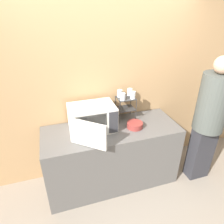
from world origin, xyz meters
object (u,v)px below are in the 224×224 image
at_px(microwave, 92,119).
at_px(glass_front_left, 123,97).
at_px(bowl, 135,125).
at_px(glass_back_left, 120,93).
at_px(glass_back_right, 130,92).
at_px(person, 210,117).
at_px(glass_front_right, 133,95).
at_px(dish_rack, 126,104).

relative_size(microwave, glass_front_left, 7.24).
distance_m(microwave, bowl, 0.57).
bearing_deg(glass_back_left, glass_back_right, 2.01).
height_order(glass_back_right, glass_back_left, same).
bearing_deg(glass_back_right, microwave, -161.16).
bearing_deg(person, glass_front_left, 157.73).
relative_size(glass_front_left, bowl, 0.46).
xyz_separation_m(glass_front_right, bowl, (-0.04, -0.20, -0.34)).
height_order(microwave, dish_rack, microwave).
bearing_deg(person, bowl, 165.92).
bearing_deg(glass_back_right, glass_front_right, -90.45).
bearing_deg(microwave, glass_front_right, 8.77).
distance_m(bowl, person, 0.99).
distance_m(dish_rack, glass_front_right, 0.17).
bearing_deg(glass_front_right, person, -25.79).
xyz_separation_m(microwave, glass_front_right, (0.58, 0.09, 0.21)).
relative_size(dish_rack, person, 0.18).
bearing_deg(glass_front_left, glass_front_right, 3.19).
xyz_separation_m(glass_back_right, glass_front_right, (-0.00, -0.11, 0.00)).
bearing_deg(glass_front_right, glass_back_left, 144.81).
distance_m(microwave, person, 1.55).
relative_size(dish_rack, glass_back_right, 3.37).
relative_size(microwave, glass_back_right, 7.24).
bearing_deg(dish_rack, glass_front_right, -34.07).
bearing_deg(dish_rack, person, -26.47).
xyz_separation_m(glass_front_right, glass_back_left, (-0.15, 0.10, 0.00)).
height_order(glass_front_left, bowl, glass_front_left).
distance_m(glass_back_left, person, 1.23).
distance_m(microwave, glass_front_left, 0.49).
bearing_deg(glass_front_left, bowl, -61.50).
height_order(glass_front_right, glass_back_left, same).
bearing_deg(glass_front_left, glass_back_right, 38.79).
height_order(dish_rack, person, person).
bearing_deg(dish_rack, glass_front_left, -139.39).
distance_m(glass_front_right, person, 1.05).
relative_size(glass_back_right, person, 0.05).
distance_m(glass_back_right, glass_front_right, 0.11).
bearing_deg(glass_front_right, dish_rack, 145.93).
relative_size(microwave, glass_front_right, 7.24).
relative_size(glass_front_left, glass_back_right, 1.00).
bearing_deg(glass_front_right, glass_back_right, 89.55).
relative_size(glass_back_left, person, 0.05).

